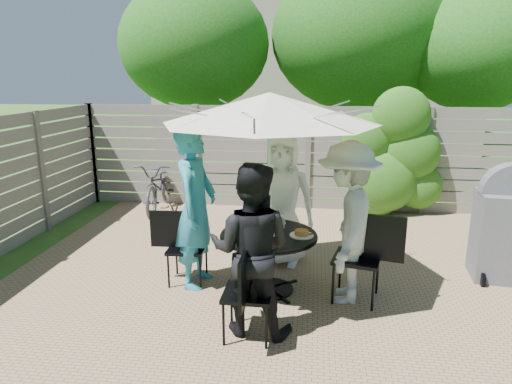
# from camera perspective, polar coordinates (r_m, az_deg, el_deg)

# --- Properties ---
(backyard_envelope) EXTENTS (60.00, 60.00, 5.00)m
(backyard_envelope) POSITION_cam_1_polar(r_m,az_deg,el_deg) (15.25, 7.54, 15.30)
(backyard_envelope) COLOR #2C5A1C
(backyard_envelope) RESTS_ON ground
(patio_table) EXTENTS (1.14, 1.14, 0.69)m
(patio_table) POSITION_cam_1_polar(r_m,az_deg,el_deg) (5.05, 1.58, -7.41)
(patio_table) COLOR black
(patio_table) RESTS_ON ground
(umbrella) EXTENTS (2.46, 2.46, 2.19)m
(umbrella) POSITION_cam_1_polar(r_m,az_deg,el_deg) (4.70, 1.71, 10.41)
(umbrella) COLOR silver
(umbrella) RESTS_ON ground
(chair_back) EXTENTS (0.42, 0.63, 0.87)m
(chair_back) POSITION_cam_1_polar(r_m,az_deg,el_deg) (6.01, 3.37, -5.98)
(chair_back) COLOR black
(chair_back) RESTS_ON ground
(person_back) EXTENTS (0.87, 0.61, 1.68)m
(person_back) POSITION_cam_1_polar(r_m,az_deg,el_deg) (5.71, 3.24, -0.99)
(person_back) COLOR white
(person_back) RESTS_ON ground
(chair_left) EXTENTS (0.64, 0.44, 0.87)m
(chair_left) POSITION_cam_1_polar(r_m,az_deg,el_deg) (5.39, -8.67, -8.62)
(chair_left) COLOR black
(chair_left) RESTS_ON ground
(person_left) EXTENTS (0.50, 0.71, 1.84)m
(person_left) POSITION_cam_1_polar(r_m,az_deg,el_deg) (5.12, -7.53, -2.00)
(person_left) COLOR teal
(person_left) RESTS_ON ground
(chair_front) EXTENTS (0.44, 0.66, 0.91)m
(chair_front) POSITION_cam_1_polar(r_m,az_deg,el_deg) (4.29, -1.04, -14.66)
(chair_front) COLOR black
(chair_front) RESTS_ON ground
(person_front) EXTENTS (0.85, 0.69, 1.63)m
(person_front) POSITION_cam_1_polar(r_m,az_deg,el_deg) (4.17, -0.65, -7.30)
(person_front) COLOR black
(person_front) RESTS_ON ground
(chair_right) EXTENTS (0.75, 0.57, 0.98)m
(chair_right) POSITION_cam_1_polar(r_m,az_deg,el_deg) (5.04, 12.58, -10.09)
(chair_right) COLOR black
(chair_right) RESTS_ON ground
(person_right) EXTENTS (0.74, 1.17, 1.72)m
(person_right) POSITION_cam_1_polar(r_m,az_deg,el_deg) (4.84, 11.32, -3.87)
(person_right) COLOR beige
(person_right) RESTS_ON ground
(plate_back) EXTENTS (0.26, 0.26, 0.06)m
(plate_back) POSITION_cam_1_polar(r_m,az_deg,el_deg) (5.30, 2.36, -3.66)
(plate_back) COLOR white
(plate_back) RESTS_ON patio_table
(plate_left) EXTENTS (0.26, 0.26, 0.06)m
(plate_left) POSITION_cam_1_polar(r_m,az_deg,el_deg) (5.05, -2.43, -4.62)
(plate_left) COLOR white
(plate_left) RESTS_ON patio_table
(plate_front) EXTENTS (0.26, 0.26, 0.06)m
(plate_front) POSITION_cam_1_polar(r_m,az_deg,el_deg) (4.64, 0.72, -6.37)
(plate_front) COLOR white
(plate_front) RESTS_ON patio_table
(plate_right) EXTENTS (0.26, 0.26, 0.06)m
(plate_right) POSITION_cam_1_polar(r_m,az_deg,el_deg) (4.91, 5.74, -5.22)
(plate_right) COLOR white
(plate_right) RESTS_ON patio_table
(glass_back) EXTENTS (0.07, 0.07, 0.14)m
(glass_back) POSITION_cam_1_polar(r_m,az_deg,el_deg) (5.21, 1.03, -3.45)
(glass_back) COLOR silver
(glass_back) RESTS_ON patio_table
(glass_left) EXTENTS (0.07, 0.07, 0.14)m
(glass_left) POSITION_cam_1_polar(r_m,az_deg,el_deg) (4.91, -1.62, -4.60)
(glass_left) COLOR silver
(glass_left) RESTS_ON patio_table
(glass_front) EXTENTS (0.07, 0.07, 0.14)m
(glass_front) POSITION_cam_1_polar(r_m,az_deg,el_deg) (4.69, 2.24, -5.53)
(glass_front) COLOR silver
(glass_front) RESTS_ON patio_table
(syrup_jug) EXTENTS (0.09, 0.09, 0.16)m
(syrup_jug) POSITION_cam_1_polar(r_m,az_deg,el_deg) (5.01, 1.04, -4.09)
(syrup_jug) COLOR #59280C
(syrup_jug) RESTS_ON patio_table
(coffee_cup) EXTENTS (0.08, 0.08, 0.12)m
(coffee_cup) POSITION_cam_1_polar(r_m,az_deg,el_deg) (5.14, 3.18, -3.84)
(coffee_cup) COLOR #C6B293
(coffee_cup) RESTS_ON patio_table
(bicycle) EXTENTS (0.78, 1.77, 0.90)m
(bicycle) POSITION_cam_1_polar(r_m,az_deg,el_deg) (8.25, -11.98, 0.79)
(bicycle) COLOR #333338
(bicycle) RESTS_ON ground
(bbq_grill) EXTENTS (0.73, 0.59, 1.40)m
(bbq_grill) POSITION_cam_1_polar(r_m,az_deg,el_deg) (6.03, 28.90, -4.00)
(bbq_grill) COLOR #59595E
(bbq_grill) RESTS_ON ground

